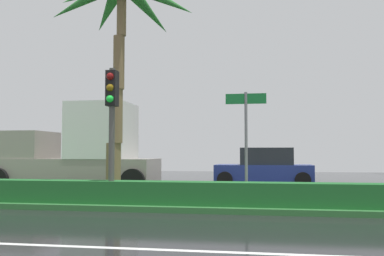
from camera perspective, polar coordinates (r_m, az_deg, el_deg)
ground_plane at (r=13.83m, az=12.22°, el=-9.61°), size 90.00×42.00×0.10m
near_lane_divider_stripe at (r=6.92m, az=14.92°, el=-15.72°), size 81.00×0.14×0.01m
median_strip at (r=12.82m, az=12.41°, el=-9.56°), size 85.50×4.00×0.15m
median_hedge at (r=11.39m, az=12.74°, el=-8.48°), size 76.50×0.70×0.60m
palm_tree_mid_left at (r=14.13m, az=-9.36°, el=14.66°), size 4.91×4.57×7.14m
traffic_signal_median_left at (r=11.96m, az=-10.41°, el=2.33°), size 0.28×0.43×3.64m
street_name_sign at (r=11.92m, az=7.05°, el=-0.45°), size 1.10×0.08×3.00m
box_truck_lead at (r=18.19m, az=-14.49°, el=-2.98°), size 6.40×2.64×3.46m
car_in_traffic_leading at (r=20.01m, az=9.41°, el=-5.11°), size 4.30×2.02×1.72m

